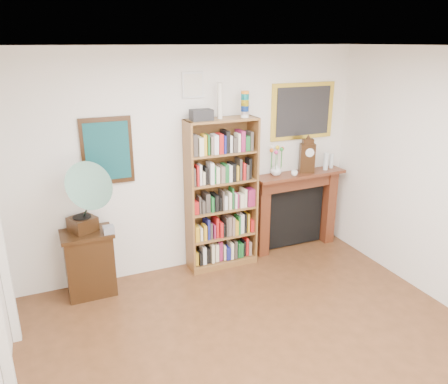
{
  "coord_description": "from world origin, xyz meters",
  "views": [
    {
      "loc": [
        -1.73,
        -2.51,
        2.84
      ],
      "look_at": [
        0.03,
        1.6,
        1.29
      ],
      "focal_mm": 35.0,
      "sensor_mm": 36.0,
      "label": 1
    }
  ],
  "objects_px": {
    "bottle_right": "(331,161)",
    "teacup": "(294,173)",
    "bottle_left": "(326,161)",
    "side_cabinet": "(90,263)",
    "flower_vase": "(276,170)",
    "fireplace": "(296,204)",
    "gramophone": "(80,194)",
    "cd_stack": "(109,230)",
    "mantel_clock": "(307,157)",
    "bookshelf": "(222,187)"
  },
  "relations": [
    {
      "from": "bottle_left",
      "to": "bottle_right",
      "type": "xyz_separation_m",
      "value": [
        0.13,
        0.05,
        -0.02
      ]
    },
    {
      "from": "side_cabinet",
      "to": "bottle_right",
      "type": "relative_size",
      "value": 3.93
    },
    {
      "from": "side_cabinet",
      "to": "flower_vase",
      "type": "xyz_separation_m",
      "value": [
        2.51,
        0.11,
        0.82
      ]
    },
    {
      "from": "bottle_left",
      "to": "cd_stack",
      "type": "bearing_deg",
      "value": -176.35
    },
    {
      "from": "side_cabinet",
      "to": "gramophone",
      "type": "bearing_deg",
      "value": -105.2
    },
    {
      "from": "side_cabinet",
      "to": "gramophone",
      "type": "xyz_separation_m",
      "value": [
        -0.02,
        -0.09,
        0.89
      ]
    },
    {
      "from": "side_cabinet",
      "to": "flower_vase",
      "type": "distance_m",
      "value": 2.64
    },
    {
      "from": "mantel_clock",
      "to": "bottle_right",
      "type": "xyz_separation_m",
      "value": [
        0.45,
        0.06,
        -0.12
      ]
    },
    {
      "from": "flower_vase",
      "to": "cd_stack",
      "type": "bearing_deg",
      "value": -174.23
    },
    {
      "from": "gramophone",
      "to": "cd_stack",
      "type": "distance_m",
      "value": 0.52
    },
    {
      "from": "side_cabinet",
      "to": "fireplace",
      "type": "bearing_deg",
      "value": 2.1
    },
    {
      "from": "teacup",
      "to": "cd_stack",
      "type": "bearing_deg",
      "value": -177.46
    },
    {
      "from": "fireplace",
      "to": "teacup",
      "type": "relative_size",
      "value": 15.11
    },
    {
      "from": "gramophone",
      "to": "flower_vase",
      "type": "distance_m",
      "value": 2.54
    },
    {
      "from": "fireplace",
      "to": "side_cabinet",
      "type": "bearing_deg",
      "value": -179.25
    },
    {
      "from": "teacup",
      "to": "bottle_right",
      "type": "height_order",
      "value": "bottle_right"
    },
    {
      "from": "flower_vase",
      "to": "teacup",
      "type": "bearing_deg",
      "value": -29.22
    },
    {
      "from": "bottle_right",
      "to": "teacup",
      "type": "bearing_deg",
      "value": -169.17
    },
    {
      "from": "gramophone",
      "to": "bookshelf",
      "type": "bearing_deg",
      "value": -20.31
    },
    {
      "from": "mantel_clock",
      "to": "cd_stack",
      "type": "bearing_deg",
      "value": -157.29
    },
    {
      "from": "fireplace",
      "to": "gramophone",
      "type": "relative_size",
      "value": 1.55
    },
    {
      "from": "cd_stack",
      "to": "teacup",
      "type": "xyz_separation_m",
      "value": [
        2.49,
        0.11,
        0.34
      ]
    },
    {
      "from": "bottle_left",
      "to": "bookshelf",
      "type": "bearing_deg",
      "value": -179.13
    },
    {
      "from": "side_cabinet",
      "to": "mantel_clock",
      "type": "distance_m",
      "value": 3.11
    },
    {
      "from": "gramophone",
      "to": "cd_stack",
      "type": "bearing_deg",
      "value": -32.2
    },
    {
      "from": "side_cabinet",
      "to": "fireplace",
      "type": "relative_size",
      "value": 0.58
    },
    {
      "from": "side_cabinet",
      "to": "mantel_clock",
      "type": "xyz_separation_m",
      "value": [
        2.96,
        0.06,
        0.96
      ]
    },
    {
      "from": "fireplace",
      "to": "cd_stack",
      "type": "distance_m",
      "value": 2.65
    },
    {
      "from": "side_cabinet",
      "to": "bottle_right",
      "type": "distance_m",
      "value": 3.52
    },
    {
      "from": "bottle_right",
      "to": "bottle_left",
      "type": "bearing_deg",
      "value": -159.72
    },
    {
      "from": "gramophone",
      "to": "flower_vase",
      "type": "bearing_deg",
      "value": -20.43
    },
    {
      "from": "bookshelf",
      "to": "bottle_left",
      "type": "distance_m",
      "value": 1.6
    },
    {
      "from": "side_cabinet",
      "to": "teacup",
      "type": "bearing_deg",
      "value": -0.75
    },
    {
      "from": "side_cabinet",
      "to": "teacup",
      "type": "xyz_separation_m",
      "value": [
        2.72,
        -0.01,
        0.77
      ]
    },
    {
      "from": "fireplace",
      "to": "cd_stack",
      "type": "bearing_deg",
      "value": -176.37
    },
    {
      "from": "bottle_right",
      "to": "cd_stack",
      "type": "bearing_deg",
      "value": -175.64
    },
    {
      "from": "mantel_clock",
      "to": "bottle_right",
      "type": "distance_m",
      "value": 0.47
    },
    {
      "from": "flower_vase",
      "to": "bottle_left",
      "type": "height_order",
      "value": "bottle_left"
    },
    {
      "from": "fireplace",
      "to": "mantel_clock",
      "type": "relative_size",
      "value": 2.9
    },
    {
      "from": "side_cabinet",
      "to": "flower_vase",
      "type": "bearing_deg",
      "value": 1.95
    },
    {
      "from": "cd_stack",
      "to": "mantel_clock",
      "type": "relative_size",
      "value": 0.26
    },
    {
      "from": "flower_vase",
      "to": "bottle_left",
      "type": "bearing_deg",
      "value": -2.64
    },
    {
      "from": "flower_vase",
      "to": "mantel_clock",
      "type": "bearing_deg",
      "value": -6.09
    },
    {
      "from": "teacup",
      "to": "fireplace",
      "type": "bearing_deg",
      "value": 45.69
    },
    {
      "from": "side_cabinet",
      "to": "cd_stack",
      "type": "distance_m",
      "value": 0.51
    },
    {
      "from": "bookshelf",
      "to": "gramophone",
      "type": "distance_m",
      "value": 1.73
    },
    {
      "from": "fireplace",
      "to": "gramophone",
      "type": "height_order",
      "value": "gramophone"
    },
    {
      "from": "teacup",
      "to": "bottle_left",
      "type": "distance_m",
      "value": 0.57
    },
    {
      "from": "bookshelf",
      "to": "flower_vase",
      "type": "distance_m",
      "value": 0.83
    },
    {
      "from": "bookshelf",
      "to": "cd_stack",
      "type": "xyz_separation_m",
      "value": [
        -1.46,
        -0.17,
        -0.27
      ]
    }
  ]
}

